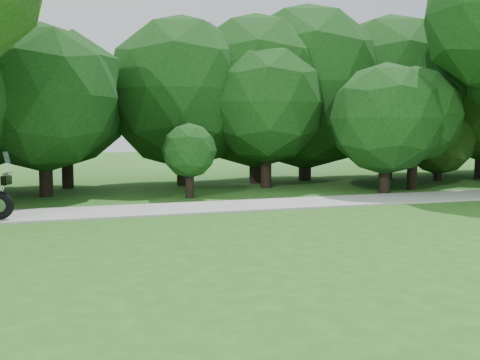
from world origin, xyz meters
TOP-DOWN VIEW (x-y plane):
  - ground at (0.00, 0.00)m, footprint 100.00×100.00m
  - walkway at (0.00, 8.00)m, footprint 60.00×2.20m
  - tree_line at (2.18, 14.50)m, footprint 40.52×12.63m

SIDE VIEW (x-z plane):
  - ground at x=0.00m, z-range 0.00..0.00m
  - walkway at x=0.00m, z-range 0.00..0.06m
  - tree_line at x=2.18m, z-range -0.30..7.62m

